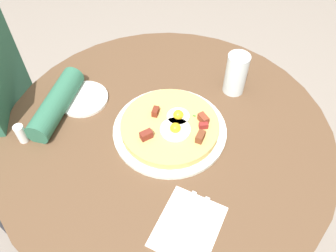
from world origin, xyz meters
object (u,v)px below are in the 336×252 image
object	(u,v)px
breakfast_pizza	(171,126)
fork	(194,229)
knife	(180,223)
person_seated	(4,135)
salt_shaker	(21,134)
bread_plate	(83,99)
dining_table	(166,162)
pizza_plate	(170,130)
water_glass	(236,74)

from	to	relation	value
breakfast_pizza	fork	distance (m)	0.30
knife	fork	bearing A→B (deg)	-90.00
fork	person_seated	bearing A→B (deg)	82.10
salt_shaker	fork	bearing A→B (deg)	50.39
bread_plate	dining_table	bearing A→B (deg)	54.81
knife	salt_shaker	xyz separation A→B (m)	(-0.32, -0.39, 0.02)
dining_table	knife	distance (m)	0.34
dining_table	fork	xyz separation A→B (m)	(0.31, 0.01, 0.17)
breakfast_pizza	knife	size ratio (longest dim) A/B	1.57
fork	knife	world-z (taller)	same
dining_table	pizza_plate	bearing A→B (deg)	55.58
water_glass	fork	bearing A→B (deg)	-27.85
pizza_plate	bread_plate	distance (m)	0.30
pizza_plate	fork	bearing A→B (deg)	0.31
pizza_plate	breakfast_pizza	distance (m)	0.02
salt_shaker	dining_table	bearing A→B (deg)	85.21
fork	salt_shaker	distance (m)	0.54
person_seated	bread_plate	size ratio (longest dim) A/B	7.31
pizza_plate	breakfast_pizza	bearing A→B (deg)	57.53
pizza_plate	breakfast_pizza	xyz separation A→B (m)	(0.00, 0.00, 0.02)
person_seated	pizza_plate	bearing A→B (deg)	66.37
person_seated	breakfast_pizza	size ratio (longest dim) A/B	4.02
knife	water_glass	size ratio (longest dim) A/B	1.32
salt_shaker	bread_plate	bearing A→B (deg)	128.25
bread_plate	salt_shaker	bearing A→B (deg)	-51.75
bread_plate	water_glass	bearing A→B (deg)	85.34
breakfast_pizza	salt_shaker	distance (m)	0.42
fork	dining_table	bearing A→B (deg)	38.06
breakfast_pizza	knife	xyz separation A→B (m)	(0.28, -0.03, -0.02)
person_seated	salt_shaker	distance (m)	0.35
fork	pizza_plate	bearing A→B (deg)	36.36
bread_plate	water_glass	distance (m)	0.48
fork	water_glass	distance (m)	0.50
salt_shaker	water_glass	bearing A→B (deg)	98.25
dining_table	bread_plate	bearing A→B (deg)	-125.19
breakfast_pizza	salt_shaker	world-z (taller)	same
dining_table	fork	size ratio (longest dim) A/B	5.40
bread_plate	fork	size ratio (longest dim) A/B	0.86
bread_plate	salt_shaker	distance (m)	0.22
water_glass	salt_shaker	xyz separation A→B (m)	(0.09, -0.65, -0.04)
salt_shaker	knife	bearing A→B (deg)	50.14
person_seated	breakfast_pizza	world-z (taller)	person_seated
dining_table	salt_shaker	xyz separation A→B (m)	(-0.03, -0.41, 0.20)
breakfast_pizza	salt_shaker	bearing A→B (deg)	-95.70
dining_table	knife	bearing A→B (deg)	-3.60
person_seated	bread_plate	xyz separation A→B (m)	(0.08, 0.33, 0.21)
bread_plate	person_seated	bearing A→B (deg)	-103.38
knife	pizza_plate	bearing A→B (deg)	30.50
person_seated	bread_plate	world-z (taller)	person_seated
pizza_plate	water_glass	bearing A→B (deg)	119.91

